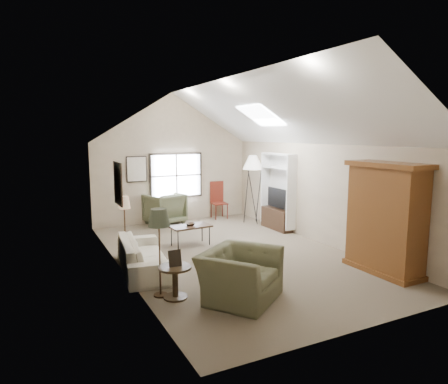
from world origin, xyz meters
name	(u,v)px	position (x,y,z in m)	size (l,w,h in m)	color
room_shell	(232,113)	(0.00, 0.00, 3.21)	(5.01, 8.01, 4.00)	#69604B
window	(176,176)	(0.10, 3.96, 1.45)	(1.72, 0.08, 1.42)	black
skylight	(261,115)	(1.30, 0.90, 3.22)	(0.80, 1.20, 0.52)	white
wall_art	(128,176)	(-1.88, 1.94, 1.73)	(1.97, 3.71, 0.88)	black
armoire	(386,218)	(2.18, -2.40, 1.10)	(0.60, 1.50, 2.20)	brown
tv_alcove	(278,190)	(2.34, 1.60, 1.15)	(0.32, 1.30, 2.10)	white
media_console	(277,219)	(2.32, 1.60, 0.30)	(0.34, 1.18, 0.60)	#382316
tv_panel	(277,198)	(2.32, 1.60, 0.92)	(0.05, 0.90, 0.55)	black
sofa	(144,255)	(-2.10, -0.16, 0.32)	(2.22, 0.87, 0.65)	beige
armchair_near	(240,275)	(-1.05, -2.28, 0.42)	(1.28, 1.12, 0.83)	#57593E
armchair_far	(164,209)	(-0.40, 3.70, 0.48)	(1.02, 1.05, 0.95)	#5A6546
coffee_table	(191,235)	(-0.58, 1.11, 0.25)	(0.99, 0.55, 0.51)	#312314
bowl	(190,224)	(-0.58, 1.11, 0.53)	(0.24, 0.24, 0.06)	#342015
side_table	(175,282)	(-2.00, -1.76, 0.28)	(0.56, 0.56, 0.56)	#362616
side_chair	(219,200)	(1.48, 3.70, 0.60)	(0.47, 0.47, 1.20)	maroon
tripod_lamp	(253,189)	(2.09, 2.60, 1.07)	(0.62, 0.62, 2.14)	white
dark_lamp	(160,252)	(-2.20, -1.56, 0.78)	(0.37, 0.37, 1.55)	#2A2F21
tan_lamp	(125,225)	(-2.20, 1.04, 0.70)	(0.28, 0.28, 1.39)	tan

